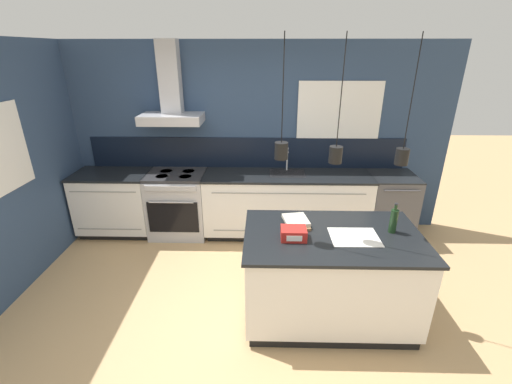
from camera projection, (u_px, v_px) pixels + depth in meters
ground_plane at (239, 316)px, 3.44m from camera, size 16.00×16.00×0.00m
wall_back at (243, 137)px, 4.76m from camera, size 5.60×2.08×2.60m
wall_left at (13, 169)px, 3.63m from camera, size 0.08×3.80×2.60m
counter_run_left at (116, 203)px, 4.86m from camera, size 1.02×0.64×0.91m
counter_run_sink at (286, 204)px, 4.81m from camera, size 2.29×0.64×1.24m
oven_range at (178, 204)px, 4.84m from camera, size 0.78×0.66×0.91m
dishwasher at (389, 206)px, 4.78m from camera, size 0.60×0.65×0.91m
kitchen_island at (329, 275)px, 3.30m from camera, size 1.63×1.00×0.91m
bottle_on_island at (394, 220)px, 3.13m from camera, size 0.07×0.07×0.29m
book_stack at (296, 221)px, 3.30m from camera, size 0.27×0.32×0.06m
red_supply_box at (294, 234)px, 3.04m from camera, size 0.23×0.18×0.10m
paper_pile at (354, 237)px, 3.08m from camera, size 0.43×0.35×0.01m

